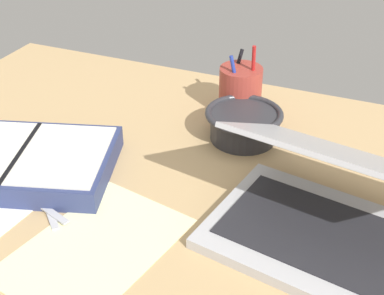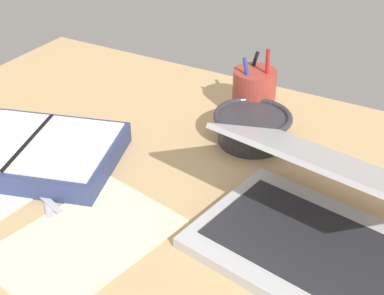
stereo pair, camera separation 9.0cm
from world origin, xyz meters
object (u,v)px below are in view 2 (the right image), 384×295
Objects in this scene: pen_cup at (254,94)px; planner at (31,151)px; laptop at (326,222)px; scissors at (40,189)px; bowl at (252,126)px.

pen_cup is 0.43× the size of planner.
laptop reaches higher than scissors.
laptop is 3.34× the size of scissors.
laptop is at bearing -51.49° from pen_cup.
laptop is at bearing -46.08° from bowl.
bowl is at bearing 82.64° from scissors.
pen_cup is at bearing 112.37° from bowl.
planner is 10.25cm from scissors.
pen_cup is at bearing 93.85° from scissors.
pen_cup is (-4.13, 10.04, 1.89)cm from bowl.
bowl is at bearing 21.43° from planner.
planner is at bearing 171.61° from scissors.
laptop reaches higher than pen_cup.
bowl is 0.42× the size of planner.
scissors is at bearing -158.02° from laptop.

